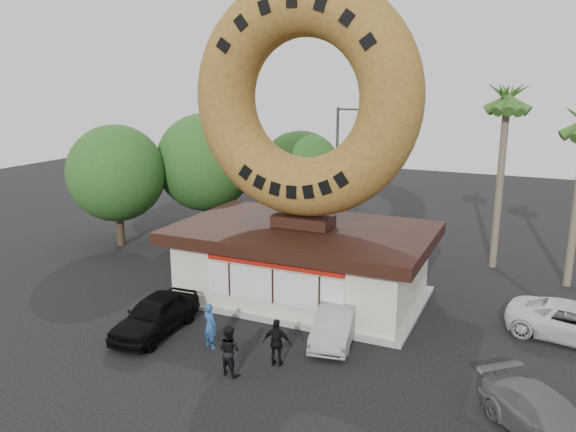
# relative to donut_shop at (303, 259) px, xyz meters

# --- Properties ---
(ground) EXTENTS (90.00, 90.00, 0.00)m
(ground) POSITION_rel_donut_shop_xyz_m (0.00, -5.98, -1.77)
(ground) COLOR black
(ground) RESTS_ON ground
(donut_shop) EXTENTS (11.20, 7.20, 3.80)m
(donut_shop) POSITION_rel_donut_shop_xyz_m (0.00, 0.00, 0.00)
(donut_shop) COLOR beige
(donut_shop) RESTS_ON ground
(giant_donut) EXTENTS (10.06, 2.56, 10.06)m
(giant_donut) POSITION_rel_donut_shop_xyz_m (0.00, 0.02, 7.06)
(giant_donut) COLOR olive
(giant_donut) RESTS_ON donut_shop
(tree_west) EXTENTS (6.00, 6.00, 7.65)m
(tree_west) POSITION_rel_donut_shop_xyz_m (-9.50, 7.02, 2.87)
(tree_west) COLOR #473321
(tree_west) RESTS_ON ground
(tree_mid) EXTENTS (5.20, 5.20, 6.63)m
(tree_mid) POSITION_rel_donut_shop_xyz_m (-4.00, 9.02, 2.25)
(tree_mid) COLOR #473321
(tree_mid) RESTS_ON ground
(tree_far) EXTENTS (5.60, 5.60, 7.14)m
(tree_far) POSITION_rel_donut_shop_xyz_m (-13.00, 3.02, 2.56)
(tree_far) COLOR #473321
(tree_far) RESTS_ON ground
(palm_near) EXTENTS (2.60, 2.60, 9.75)m
(palm_near) POSITION_rel_donut_shop_xyz_m (7.50, 8.02, 6.65)
(palm_near) COLOR #726651
(palm_near) RESTS_ON ground
(street_lamp) EXTENTS (2.11, 0.20, 8.00)m
(street_lamp) POSITION_rel_donut_shop_xyz_m (-1.86, 10.02, 2.72)
(street_lamp) COLOR #59595E
(street_lamp) RESTS_ON ground
(person_left) EXTENTS (0.73, 0.59, 1.72)m
(person_left) POSITION_rel_donut_shop_xyz_m (-1.16, -5.98, -0.91)
(person_left) COLOR navy
(person_left) RESTS_ON ground
(person_center) EXTENTS (0.93, 0.78, 1.72)m
(person_center) POSITION_rel_donut_shop_xyz_m (0.46, -7.38, -0.91)
(person_center) COLOR black
(person_center) RESTS_ON ground
(person_right) EXTENTS (1.04, 0.56, 1.69)m
(person_right) POSITION_rel_donut_shop_xyz_m (1.65, -6.17, -0.92)
(person_right) COLOR black
(person_right) RESTS_ON ground
(car_black) EXTENTS (1.98, 4.46, 1.49)m
(car_black) POSITION_rel_donut_shop_xyz_m (-3.76, -5.80, -1.02)
(car_black) COLOR black
(car_black) RESTS_ON ground
(car_silver) EXTENTS (2.00, 4.10, 1.30)m
(car_silver) POSITION_rel_donut_shop_xyz_m (2.84, -3.49, -1.12)
(car_silver) COLOR #98999D
(car_silver) RESTS_ON ground
(car_grey) EXTENTS (4.23, 4.41, 1.26)m
(car_grey) POSITION_rel_donut_shop_xyz_m (10.14, -6.89, -1.14)
(car_grey) COLOR slate
(car_grey) RESTS_ON ground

